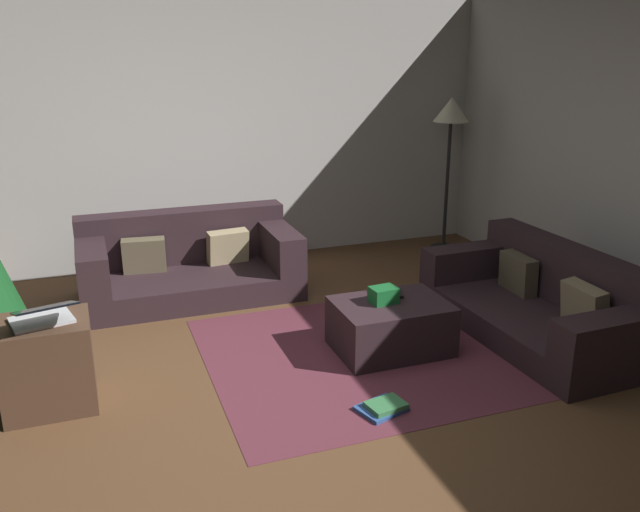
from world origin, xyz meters
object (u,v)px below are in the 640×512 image
at_px(couch_right, 544,302).
at_px(book_stack, 383,407).
at_px(side_table, 48,364).
at_px(ottoman, 391,326).
at_px(gift_box, 383,295).
at_px(tv_remote, 399,293).
at_px(couch_left, 188,263).
at_px(laptop, 43,316).
at_px(corner_lamp, 451,121).

relative_size(couch_right, book_stack, 5.76).
bearing_deg(side_table, book_stack, -21.90).
xyz_separation_m(ottoman, gift_box, (-0.05, 0.02, 0.24)).
distance_m(tv_remote, side_table, 2.39).
distance_m(couch_left, laptop, 2.05).
relative_size(ottoman, gift_box, 4.30).
relative_size(gift_box, laptop, 0.38).
xyz_separation_m(gift_box, tv_remote, (0.17, 0.10, -0.05)).
height_order(ottoman, side_table, side_table).
height_order(couch_left, laptop, laptop).
bearing_deg(book_stack, couch_right, 20.77).
xyz_separation_m(ottoman, book_stack, (-0.40, -0.74, -0.16)).
bearing_deg(ottoman, couch_left, 125.23).
relative_size(tv_remote, book_stack, 0.50).
bearing_deg(side_table, ottoman, -0.30).
bearing_deg(side_table, laptop, -76.28).
distance_m(laptop, book_stack, 2.06).
bearing_deg(ottoman, laptop, -178.77).
distance_m(ottoman, book_stack, 0.86).
bearing_deg(gift_box, ottoman, -23.90).
bearing_deg(tv_remote, side_table, -157.58).
distance_m(side_table, laptop, 0.34).
relative_size(tv_remote, laptop, 0.33).
bearing_deg(ottoman, corner_lamp, 51.44).
relative_size(laptop, corner_lamp, 0.31).
distance_m(ottoman, side_table, 2.27).
distance_m(gift_box, corner_lamp, 2.76).
distance_m(couch_left, couch_right, 2.97).
height_order(couch_left, gift_box, couch_left).
xyz_separation_m(side_table, book_stack, (1.87, -0.75, -0.25)).
distance_m(gift_box, tv_remote, 0.20).
height_order(couch_left, ottoman, couch_left).
bearing_deg(tv_remote, gift_box, -130.60).
relative_size(couch_left, corner_lamp, 1.15).
xyz_separation_m(couch_right, laptop, (-3.47, 0.08, 0.37)).
height_order(gift_box, side_table, side_table).
xyz_separation_m(couch_left, couch_right, (2.39, -1.77, -0.02)).
bearing_deg(side_table, tv_remote, 2.61).
relative_size(couch_right, corner_lamp, 1.17).
height_order(couch_left, tv_remote, couch_left).
bearing_deg(ottoman, couch_right, -5.78).
relative_size(gift_box, book_stack, 0.57).
bearing_deg(book_stack, laptop, 159.56).
height_order(couch_right, side_table, couch_right).
xyz_separation_m(side_table, corner_lamp, (3.88, 2.01, 1.07)).
distance_m(ottoman, laptop, 2.30).
bearing_deg(laptop, tv_remote, 4.08).
height_order(tv_remote, corner_lamp, corner_lamp).
distance_m(book_stack, corner_lamp, 3.66).
distance_m(couch_left, ottoman, 2.02).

